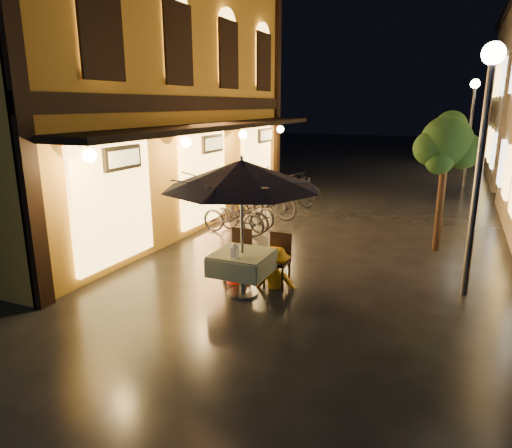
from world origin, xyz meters
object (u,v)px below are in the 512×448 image
at_px(streetlamp_near, 484,127).
at_px(table_lantern, 235,250).
at_px(patio_umbrella, 242,175).
at_px(bicycle_0, 233,217).
at_px(person_orange, 236,246).
at_px(person_yellow, 276,248).
at_px(cafe_table, 242,263).

height_order(streetlamp_near, table_lantern, streetlamp_near).
bearing_deg(streetlamp_near, patio_umbrella, -156.38).
relative_size(streetlamp_near, patio_umbrella, 1.56).
relative_size(patio_umbrella, table_lantern, 10.86).
bearing_deg(patio_umbrella, bicycle_0, 118.81).
relative_size(person_orange, bicycle_0, 0.78).
bearing_deg(table_lantern, streetlamp_near, 27.38).
xyz_separation_m(streetlamp_near, patio_umbrella, (-3.62, -1.58, -0.77)).
distance_m(streetlamp_near, patio_umbrella, 4.02).
xyz_separation_m(patio_umbrella, table_lantern, (0.00, -0.29, -1.23)).
distance_m(patio_umbrella, person_yellow, 1.58).
bearing_deg(person_yellow, person_orange, -14.20).
bearing_deg(streetlamp_near, table_lantern, -152.62).
bearing_deg(cafe_table, patio_umbrella, -90.00).
xyz_separation_m(streetlamp_near, person_orange, (-4.02, -1.03, -2.22)).
bearing_deg(streetlamp_near, person_orange, -165.69).
relative_size(cafe_table, table_lantern, 3.96).
bearing_deg(bicycle_0, patio_umbrella, -148.71).
bearing_deg(person_orange, cafe_table, 133.54).
xyz_separation_m(cafe_table, person_orange, (-0.40, 0.56, 0.11)).
distance_m(cafe_table, person_yellow, 0.73).
relative_size(cafe_table, person_orange, 0.71).
xyz_separation_m(patio_umbrella, bicycle_0, (-1.88, 3.42, -1.68)).
bearing_deg(patio_umbrella, person_orange, 125.95).
height_order(cafe_table, person_yellow, person_yellow).
xyz_separation_m(cafe_table, table_lantern, (0.00, -0.29, 0.33)).
distance_m(person_yellow, bicycle_0, 3.65).
relative_size(person_yellow, bicycle_0, 0.83).
height_order(streetlamp_near, person_yellow, streetlamp_near).
bearing_deg(bicycle_0, person_yellow, -138.63).
relative_size(streetlamp_near, cafe_table, 4.27).
height_order(table_lantern, person_yellow, person_yellow).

